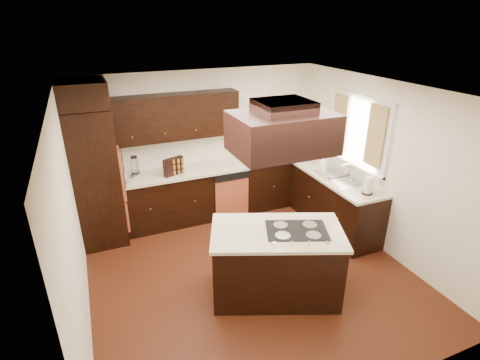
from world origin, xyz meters
The scene contains 30 objects.
floor centered at (0.00, 0.00, -0.01)m, with size 4.20×4.20×0.02m, color #5B2814.
ceiling centered at (0.00, 0.00, 2.51)m, with size 4.20×4.20×0.02m, color white.
wall_back centered at (0.00, 2.11, 1.25)m, with size 4.20×0.02×2.50m, color white.
wall_front centered at (0.00, -2.11, 1.25)m, with size 4.20×0.02×2.50m, color white.
wall_left centered at (-2.11, 0.00, 1.25)m, with size 0.02×4.20×2.50m, color white.
wall_right centered at (2.11, 0.00, 1.25)m, with size 0.02×4.20×2.50m, color white.
oven_column centered at (-1.78, 1.71, 1.06)m, with size 0.65×0.75×2.12m, color black.
wall_oven_face centered at (-1.43, 1.71, 1.12)m, with size 0.05×0.62×0.78m, color #BA5936.
base_cabinets_back centered at (0.03, 1.80, 0.44)m, with size 2.93×0.60×0.88m, color black.
base_cabinets_right centered at (1.80, 0.90, 0.44)m, with size 0.60×2.40×0.88m, color black.
countertop_back centered at (0.03, 1.79, 0.90)m, with size 2.93×0.63×0.04m, color beige.
countertop_right centered at (1.79, 0.90, 0.90)m, with size 0.63×2.40×0.04m, color beige.
upper_cabinets centered at (-0.43, 1.93, 1.81)m, with size 2.00×0.34×0.72m, color black.
dishwasher_front centered at (0.33, 1.50, 0.40)m, with size 0.60×0.05×0.72m, color #BA5936.
window_frame centered at (2.07, 0.55, 1.65)m, with size 0.06×1.32×1.12m, color white.
window_pane centered at (2.10, 0.55, 1.65)m, with size 0.00×1.20×1.00m, color white.
curtain_left centered at (2.01, 0.13, 1.70)m, with size 0.02×0.34×0.90m, color beige.
curtain_right centered at (2.01, 0.97, 1.70)m, with size 0.02×0.34×0.90m, color beige.
sink_rim centered at (1.80, 0.55, 0.92)m, with size 0.52×0.84×0.01m, color silver.
island centered at (0.13, -0.49, 0.44)m, with size 1.53×0.83×0.88m, color black.
island_top centered at (0.13, -0.49, 0.90)m, with size 1.59×0.89×0.04m, color beige.
cooktop centered at (0.34, -0.57, 0.93)m, with size 0.72×0.48×0.01m, color black.
range_hood centered at (0.10, -0.55, 2.16)m, with size 1.05×0.72×0.42m, color black.
hood_duct centered at (0.10, -0.55, 2.44)m, with size 0.55×0.50×0.13m, color black.
blender_base centered at (-1.19, 1.75, 0.97)m, with size 0.15×0.15×0.10m, color silver.
blender_pitcher centered at (-1.19, 1.75, 1.15)m, with size 0.13×0.13×0.26m, color silver.
spice_rack centered at (-0.60, 1.70, 1.06)m, with size 0.34×0.09×0.29m, color black.
mixing_bowl centered at (-1.33, 1.75, 0.95)m, with size 0.27×0.27×0.07m, color white.
soap_bottle centered at (1.80, 1.02, 1.02)m, with size 0.09×0.09×0.19m, color white.
paper_towel centered at (1.81, -0.09, 1.05)m, with size 0.12×0.12×0.26m, color white.
Camera 1 is at (-1.78, -3.87, 3.29)m, focal length 28.00 mm.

